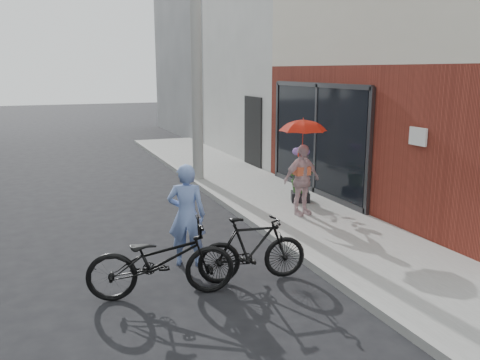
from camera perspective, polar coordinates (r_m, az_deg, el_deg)
ground at (r=7.64m, az=0.88°, el=-10.11°), size 80.00×80.00×0.00m
sidewalk at (r=10.20m, az=7.46°, el=-4.07°), size 2.20×24.00×0.12m
curb at (r=9.70m, az=1.45°, el=-4.82°), size 0.12×24.00×0.12m
plaster_building at (r=18.43m, az=11.13°, el=13.88°), size 8.00×6.00×7.00m
east_building_far at (r=24.61m, az=2.04°, el=13.63°), size 8.00×8.00×7.00m
utility_pole at (r=13.10m, az=-4.96°, el=14.81°), size 0.28×0.28×7.00m
officer at (r=7.65m, az=-6.02°, el=-3.95°), size 0.67×0.57×1.56m
bike_left at (r=6.72m, az=-8.85°, el=-8.86°), size 1.99×0.98×1.00m
bike_right at (r=7.14m, az=1.40°, el=-7.73°), size 1.60×0.64×0.93m
kimono_woman at (r=9.93m, az=6.93°, el=0.01°), size 0.86×0.47×1.39m
parasol at (r=9.76m, az=7.09°, el=6.19°), size 0.87×0.87×0.76m
planter at (r=11.08m, az=6.78°, el=-1.86°), size 0.51×0.51×0.20m
potted_plant at (r=10.98m, az=6.83°, el=0.25°), size 0.57×0.49×0.63m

